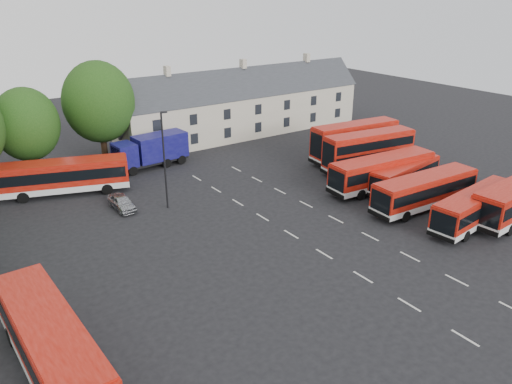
# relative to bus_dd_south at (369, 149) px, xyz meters

# --- Properties ---
(ground) EXTENTS (140.00, 140.00, 0.00)m
(ground) POSITION_rel_bus_dd_south_xyz_m (-16.50, -9.22, -2.48)
(ground) COLOR black
(ground) RESTS_ON ground
(lane_markings) EXTENTS (5.15, 33.80, 0.01)m
(lane_markings) POSITION_rel_bus_dd_south_xyz_m (-14.00, -7.22, -2.47)
(lane_markings) COLOR beige
(lane_markings) RESTS_ON ground
(terrace_houses) EXTENTS (35.70, 7.13, 10.06)m
(terrace_houses) POSITION_rel_bus_dd_south_xyz_m (-2.50, 20.78, 1.38)
(terrace_houses) COLOR beige
(terrace_houses) RESTS_ON ground
(bus_row_b) EXTENTS (10.72, 3.49, 2.98)m
(bus_row_b) POSITION_rel_bus_dd_south_xyz_m (-2.71, -14.69, -0.69)
(bus_row_b) COLOR silver
(bus_row_b) RESTS_ON ground
(bus_row_c) EXTENTS (11.28, 3.15, 3.16)m
(bus_row_c) POSITION_rel_bus_dd_south_xyz_m (-3.33, -10.03, -0.58)
(bus_row_c) COLOR silver
(bus_row_c) RESTS_ON ground
(bus_row_d) EXTENTS (9.91, 3.75, 2.74)m
(bus_row_d) POSITION_rel_bus_dd_south_xyz_m (-1.03, -5.91, -0.83)
(bus_row_d) COLOR silver
(bus_row_d) RESTS_ON ground
(bus_row_e) EXTENTS (11.88, 3.61, 3.31)m
(bus_row_e) POSITION_rel_bus_dd_south_xyz_m (-2.76, -4.47, -0.49)
(bus_row_e) COLOR silver
(bus_row_e) RESTS_ON ground
(bus_dd_south) EXTENTS (10.86, 3.93, 4.35)m
(bus_dd_south) POSITION_rel_bus_dd_south_xyz_m (0.00, 0.00, 0.00)
(bus_dd_south) COLOR silver
(bus_dd_south) RESTS_ON ground
(bus_dd_north) EXTENTS (11.06, 3.68, 4.45)m
(bus_dd_north) POSITION_rel_bus_dd_south_xyz_m (1.39, 3.49, 0.05)
(bus_dd_north) COLOR silver
(bus_dd_north) RESTS_ON ground
(bus_west) EXTENTS (3.26, 12.18, 3.42)m
(bus_west) POSITION_rel_bus_dd_south_xyz_m (-36.59, -12.69, -0.43)
(bus_west) COLOR silver
(bus_west) RESTS_ON ground
(bus_north) EXTENTS (12.10, 6.35, 3.35)m
(bus_north) POSITION_rel_bus_dd_south_xyz_m (-29.02, 12.20, -0.46)
(bus_north) COLOR silver
(bus_north) RESTS_ON ground
(box_truck) EXTENTS (8.47, 3.20, 3.63)m
(box_truck) POSITION_rel_bus_dd_south_xyz_m (-18.79, 14.80, -0.44)
(box_truck) COLOR black
(box_truck) RESTS_ON ground
(silver_car) EXTENTS (1.63, 3.95, 1.34)m
(silver_car) POSITION_rel_bus_dd_south_xyz_m (-25.96, 5.56, -1.81)
(silver_car) COLOR #999BA0
(silver_car) RESTS_ON ground
(lamppost) EXTENTS (0.62, 0.31, 8.97)m
(lamppost) POSITION_rel_bus_dd_south_xyz_m (-22.41, 3.47, 2.31)
(lamppost) COLOR black
(lamppost) RESTS_ON ground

